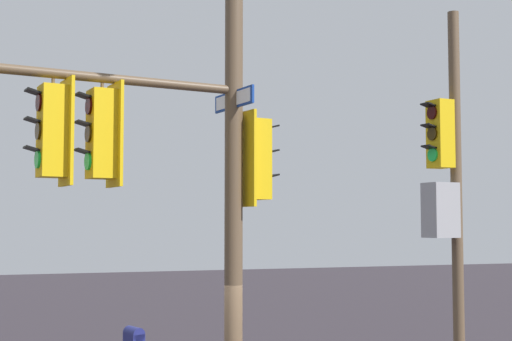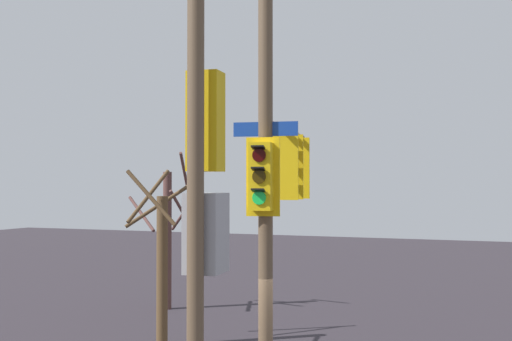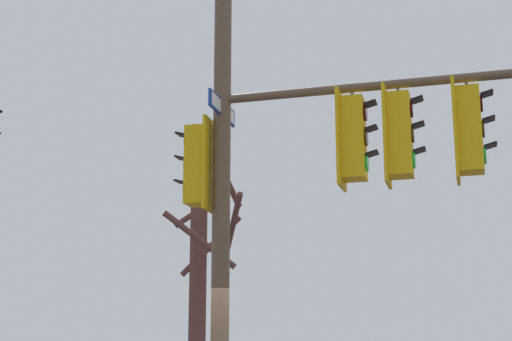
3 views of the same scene
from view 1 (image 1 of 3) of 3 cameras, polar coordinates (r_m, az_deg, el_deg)
main_signal_pole_assembly at (r=9.54m, az=-6.46°, el=3.93°), size 3.82×4.56×8.78m
secondary_pole_assembly at (r=12.36m, az=14.48°, el=-1.83°), size 0.44×0.73×6.79m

